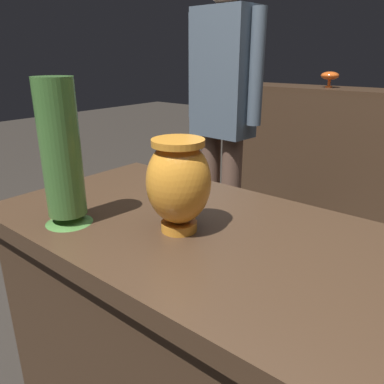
{
  "coord_description": "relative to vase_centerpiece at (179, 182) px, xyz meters",
  "views": [
    {
      "loc": [
        0.53,
        -0.7,
        1.22
      ],
      "look_at": [
        -0.02,
        -0.03,
        0.9
      ],
      "focal_mm": 35.38,
      "sensor_mm": 36.0,
      "label": 1
    }
  ],
  "objects": [
    {
      "name": "display_plinth",
      "position": [
        0.04,
        0.05,
        -0.52
      ],
      "size": [
        1.2,
        0.64,
        0.8
      ],
      "color": "#422D1E",
      "rests_on": "ground_plane"
    },
    {
      "name": "vase_centerpiece",
      "position": [
        0.0,
        0.0,
        0.0
      ],
      "size": [
        0.16,
        0.16,
        0.23
      ],
      "color": "orange",
      "rests_on": "display_plinth"
    },
    {
      "name": "vase_tall_behind",
      "position": [
        -0.26,
        -0.15,
        0.05
      ],
      "size": [
        0.12,
        0.12,
        0.37
      ],
      "color": "#477A38",
      "rests_on": "display_plinth"
    },
    {
      "name": "shelf_vase_left",
      "position": [
        -0.48,
        2.24,
        0.14
      ],
      "size": [
        0.13,
        0.13,
        0.11
      ],
      "color": "#E55B1E",
      "rests_on": "back_display_shelf"
    },
    {
      "name": "visitor_near_left",
      "position": [
        -0.59,
        1.03,
        0.03
      ],
      "size": [
        0.47,
        0.2,
        1.63
      ],
      "rotation": [
        0.0,
        0.0,
        3.08
      ],
      "color": "brown",
      "rests_on": "ground_plane"
    }
  ]
}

